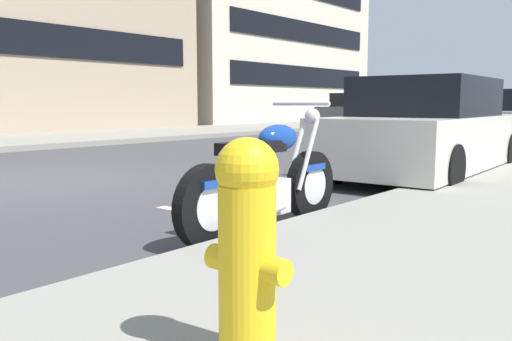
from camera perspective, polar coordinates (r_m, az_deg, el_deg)
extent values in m
plane|color=#3D3D3F|center=(8.44, -23.43, -1.07)|extent=(260.00, 260.00, 0.00)
cube|color=gray|center=(21.57, -3.39, 4.32)|extent=(120.00, 5.00, 0.14)
cube|color=silver|center=(5.17, -2.09, -5.29)|extent=(0.12, 2.20, 0.01)
cylinder|color=black|center=(5.23, 5.74, -1.55)|extent=(0.66, 0.11, 0.66)
cylinder|color=silver|center=(5.23, 5.74, -1.55)|extent=(0.36, 0.12, 0.36)
cylinder|color=black|center=(4.15, -5.03, -3.81)|extent=(0.66, 0.11, 0.66)
cylinder|color=silver|center=(4.15, -5.03, -3.81)|extent=(0.36, 0.12, 0.36)
cube|color=silver|center=(4.67, 0.98, -2.76)|extent=(0.40, 0.26, 0.30)
cube|color=black|center=(4.48, -0.43, 2.44)|extent=(0.68, 0.22, 0.10)
ellipsoid|color=navy|center=(4.75, 2.34, 3.43)|extent=(0.48, 0.24, 0.24)
cube|color=navy|center=(4.15, -4.57, -1.26)|extent=(0.36, 0.18, 0.06)
cube|color=navy|center=(5.19, 5.64, 0.40)|extent=(0.32, 0.16, 0.06)
cylinder|color=silver|center=(5.11, 4.21, 1.82)|extent=(0.34, 0.05, 0.65)
cylinder|color=silver|center=(5.03, 5.52, 1.72)|extent=(0.34, 0.05, 0.65)
cylinder|color=silver|center=(5.02, 4.71, 7.04)|extent=(0.04, 0.62, 0.04)
sphere|color=silver|center=(5.19, 5.95, 5.70)|extent=(0.15, 0.15, 0.15)
cylinder|color=silver|center=(4.37, -0.01, -4.76)|extent=(0.71, 0.10, 0.16)
cube|color=beige|center=(8.71, 17.67, 3.00)|extent=(4.63, 1.97, 0.76)
cube|color=black|center=(8.58, 17.58, 7.38)|extent=(2.30, 1.73, 0.56)
cylinder|color=black|center=(10.41, 16.19, 2.39)|extent=(0.63, 0.25, 0.62)
cylinder|color=black|center=(9.95, 24.88, 1.81)|extent=(0.63, 0.25, 0.62)
cylinder|color=black|center=(7.68, 8.20, 1.03)|extent=(0.63, 0.25, 0.62)
cylinder|color=black|center=(7.06, 19.71, 0.15)|extent=(0.63, 0.25, 0.62)
cylinder|color=black|center=(15.33, 24.77, 3.45)|extent=(0.63, 0.24, 0.62)
cylinder|color=black|center=(12.47, 20.72, 2.95)|extent=(0.63, 0.24, 0.62)
cube|color=maroon|center=(35.55, 22.62, 5.92)|extent=(2.49, 5.24, 0.87)
cube|color=black|center=(35.90, 21.32, 7.24)|extent=(2.09, 2.09, 0.69)
cylinder|color=black|center=(35.40, 19.43, 5.51)|extent=(0.33, 0.78, 0.76)
cylinder|color=black|center=(37.08, 20.65, 5.52)|extent=(0.33, 0.78, 0.76)
cylinder|color=black|center=(34.07, 24.70, 5.22)|extent=(0.33, 0.78, 0.76)
cube|color=#4C515B|center=(24.00, 11.08, 5.66)|extent=(4.58, 2.02, 0.81)
cube|color=black|center=(23.96, 11.08, 7.31)|extent=(2.58, 1.77, 0.57)
cylinder|color=black|center=(22.32, 10.85, 4.91)|extent=(0.63, 0.25, 0.62)
cylinder|color=black|center=(23.21, 7.43, 5.06)|extent=(0.63, 0.25, 0.62)
cylinder|color=black|center=(24.88, 14.46, 5.03)|extent=(0.63, 0.25, 0.62)
cylinder|color=black|center=(25.69, 11.26, 5.17)|extent=(0.63, 0.25, 0.62)
cylinder|color=gold|center=(2.09, -0.93, -10.69)|extent=(0.22, 0.22, 0.67)
sphere|color=gold|center=(2.00, -0.95, 0.13)|extent=(0.24, 0.24, 0.24)
cylinder|color=gold|center=(2.17, -3.78, -9.11)|extent=(0.10, 0.08, 0.10)
cylinder|color=gold|center=(1.99, 2.19, -10.55)|extent=(0.10, 0.08, 0.10)
cube|color=black|center=(20.46, -17.12, 12.61)|extent=(8.88, 0.06, 1.10)
cube|color=beige|center=(33.54, -2.55, 15.09)|extent=(14.28, 10.54, 11.56)
cube|color=black|center=(29.96, 5.14, 9.81)|extent=(12.00, 0.06, 1.10)
cube|color=black|center=(30.17, 5.19, 14.34)|extent=(12.00, 0.06, 1.10)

